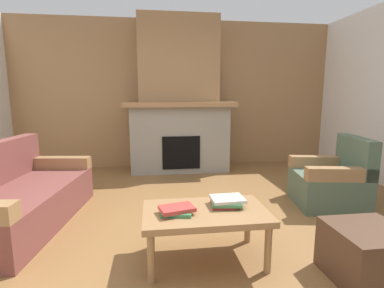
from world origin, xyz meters
TOP-DOWN VIEW (x-y plane):
  - ground at (0.00, 0.00)m, footprint 9.00×9.00m
  - wall_back_wood_panel at (0.00, 3.00)m, footprint 6.00×0.12m
  - fireplace at (0.00, 2.62)m, footprint 1.90×0.82m
  - couch at (-1.88, 0.50)m, footprint 1.06×1.89m
  - armchair at (1.69, 0.59)m, footprint 0.88×0.88m
  - coffee_table at (-0.07, -0.41)m, footprint 1.00×0.60m
  - ottoman at (1.06, -0.83)m, footprint 0.52×0.52m
  - book_stack_near_edge at (-0.30, -0.45)m, footprint 0.30×0.23m
  - book_stack_center at (0.12, -0.34)m, footprint 0.29×0.24m

SIDE VIEW (x-z plane):
  - ground at x=0.00m, z-range 0.00..0.00m
  - ottoman at x=1.06m, z-range 0.00..0.40m
  - couch at x=-1.88m, z-range -0.14..0.71m
  - armchair at x=1.69m, z-range -0.13..0.72m
  - coffee_table at x=-0.07m, z-range 0.16..0.59m
  - book_stack_near_edge at x=-0.30m, z-range 0.43..0.49m
  - book_stack_center at x=0.12m, z-range 0.43..0.51m
  - fireplace at x=0.00m, z-range -0.19..2.51m
  - wall_back_wood_panel at x=0.00m, z-range 0.00..2.70m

